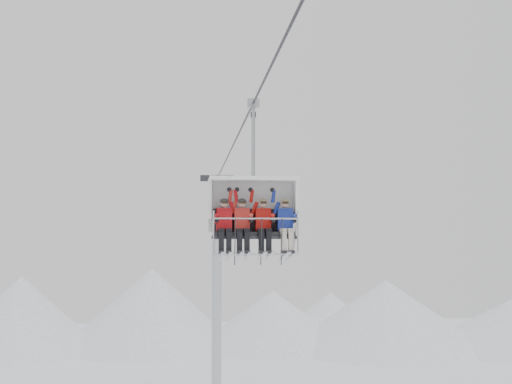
{
  "coord_description": "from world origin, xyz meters",
  "views": [
    {
      "loc": [
        -1.61,
        -15.49,
        9.88
      ],
      "look_at": [
        0.0,
        0.0,
        10.97
      ],
      "focal_mm": 45.0,
      "sensor_mm": 36.0,
      "label": 1
    }
  ],
  "objects": [
    {
      "name": "chairlift_carrier",
      "position": [
        0.0,
        0.79,
        10.65
      ],
      "size": [
        2.25,
        1.17,
        3.98
      ],
      "color": "black",
      "rests_on": "haul_cable"
    },
    {
      "name": "skier_center_left",
      "position": [
        -0.3,
        0.49,
        10.19
      ],
      "size": [
        0.39,
        1.69,
        1.55
      ],
      "color": "red",
      "rests_on": "chairlift_carrier"
    },
    {
      "name": "ridgeline",
      "position": [
        -1.58,
        42.05,
        2.84
      ],
      "size": [
        72.0,
        21.0,
        7.0
      ],
      "color": "white",
      "rests_on": "ground"
    },
    {
      "name": "skier_center_right",
      "position": [
        0.24,
        0.49,
        10.19
      ],
      "size": [
        0.39,
        1.69,
        1.55
      ],
      "color": "#AD120D",
      "rests_on": "chairlift_carrier"
    },
    {
      "name": "haul_cable",
      "position": [
        0.0,
        0.0,
        13.3
      ],
      "size": [
        0.06,
        50.0,
        0.06
      ],
      "primitive_type": "cylinder",
      "rotation": [
        1.57,
        0.0,
        0.0
      ],
      "color": "#2D2D32",
      "rests_on": "lift_tower_left"
    },
    {
      "name": "skier_far_left",
      "position": [
        -0.74,
        0.49,
        10.19
      ],
      "size": [
        0.39,
        1.69,
        1.55
      ],
      "color": "#B80F14",
      "rests_on": "chairlift_carrier"
    },
    {
      "name": "lift_tower_right",
      "position": [
        0.0,
        22.0,
        5.78
      ],
      "size": [
        2.0,
        1.8,
        13.48
      ],
      "color": "#B2B5BA",
      "rests_on": "ground"
    },
    {
      "name": "skier_far_right",
      "position": [
        0.8,
        0.49,
        10.19
      ],
      "size": [
        0.39,
        1.69,
        1.55
      ],
      "color": "navy",
      "rests_on": "chairlift_carrier"
    }
  ]
}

